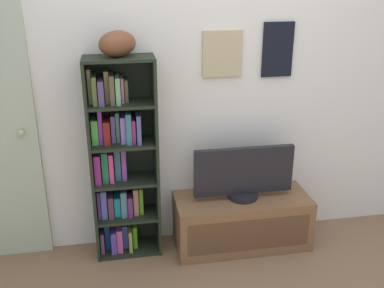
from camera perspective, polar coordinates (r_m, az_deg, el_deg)
name	(u,v)px	position (r m, az deg, el deg)	size (l,w,h in m)	color
back_wall	(208,87)	(3.19, 2.04, 7.34)	(4.80, 0.08, 2.37)	silver
bookshelf	(119,163)	(3.16, -9.36, -2.45)	(0.47, 0.26, 1.45)	black
football	(117,44)	(2.90, -9.61, 12.64)	(0.26, 0.17, 0.17)	brown
tv_stand	(242,221)	(3.41, 6.43, -9.84)	(1.00, 0.41, 0.40)	brown
television	(244,174)	(3.23, 6.70, -3.84)	(0.73, 0.22, 0.39)	black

